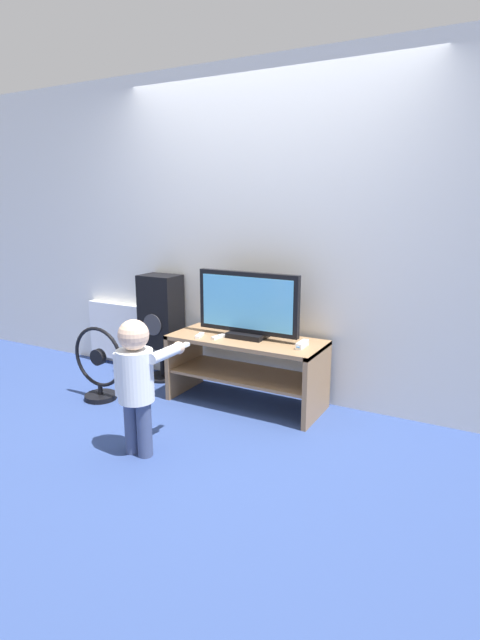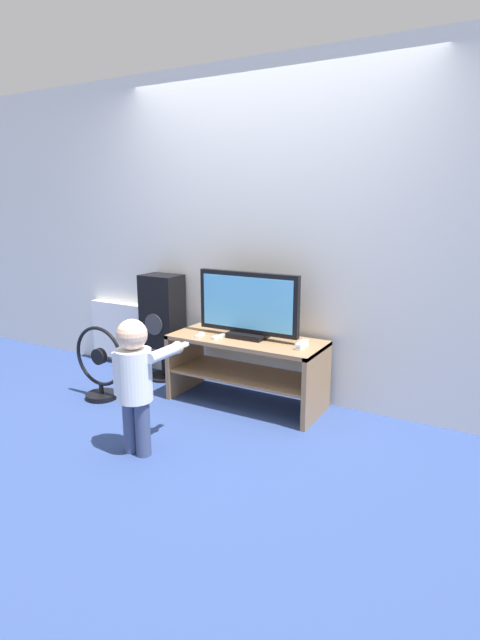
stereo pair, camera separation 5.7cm
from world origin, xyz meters
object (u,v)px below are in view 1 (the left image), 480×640
(remote_primary, at_px, (200,335))
(speaker_tower, at_px, (161,314))
(child, at_px, (137,376))
(radiator, at_px, (120,332))
(television, at_px, (248,306))
(remote_secondary, at_px, (218,337))
(game_console, at_px, (302,344))
(floor_fan, at_px, (99,367))

(remote_primary, xyz_separation_m, speaker_tower, (-0.60, 0.30, 0.05))
(child, relative_size, radiator, 1.26)
(television, bearing_deg, remote_primary, -153.83)
(remote_primary, height_order, child, child)
(child, bearing_deg, speaker_tower, 121.45)
(remote_primary, xyz_separation_m, child, (0.13, -0.89, -0.03))
(remote_secondary, bearing_deg, child, -91.34)
(remote_secondary, distance_m, child, 0.92)
(game_console, bearing_deg, remote_primary, -172.03)
(speaker_tower, distance_m, floor_fan, 0.73)
(remote_secondary, distance_m, speaker_tower, 0.79)
(remote_primary, distance_m, child, 0.90)
(child, height_order, floor_fan, child)
(game_console, relative_size, remote_primary, 1.20)
(remote_primary, height_order, floor_fan, floor_fan)
(television, distance_m, remote_secondary, 0.33)
(speaker_tower, bearing_deg, television, -8.14)
(television, distance_m, floor_fan, 1.30)
(child, height_order, speaker_tower, speaker_tower)
(child, xyz_separation_m, speaker_tower, (-0.73, 1.19, 0.08))
(child, distance_m, radiator, 1.85)
(child, bearing_deg, floor_fan, 147.80)
(child, bearing_deg, game_console, 55.96)
(remote_primary, relative_size, child, 0.15)
(television, xyz_separation_m, speaker_tower, (-0.93, 0.13, -0.19))
(child, height_order, radiator, child)
(game_console, xyz_separation_m, child, (-0.68, -1.00, -0.04))
(remote_secondary, xyz_separation_m, speaker_tower, (-0.75, 0.26, 0.05))
(game_console, bearing_deg, child, -124.04)
(television, height_order, speaker_tower, television)
(television, distance_m, radiator, 1.61)
(television, xyz_separation_m, remote_primary, (-0.33, -0.16, -0.24))
(floor_fan, distance_m, radiator, 0.87)
(speaker_tower, bearing_deg, remote_secondary, -19.44)
(speaker_tower, distance_m, radiator, 0.65)
(television, relative_size, radiator, 1.20)
(game_console, distance_m, floor_fan, 1.64)
(radiator, bearing_deg, speaker_tower, -10.02)
(game_console, height_order, remote_secondary, game_console)
(television, relative_size, speaker_tower, 0.89)
(radiator, bearing_deg, floor_fan, -58.98)
(game_console, relative_size, child, 0.18)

